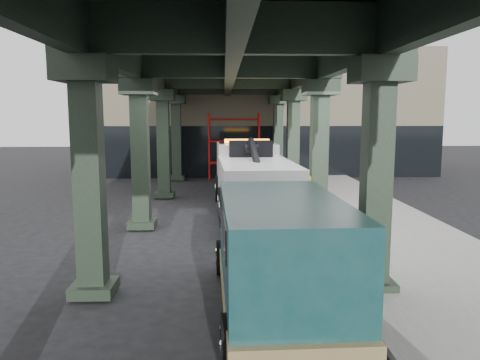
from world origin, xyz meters
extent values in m
plane|color=black|center=(0.00, 0.00, 0.00)|extent=(90.00, 90.00, 0.00)
cube|color=gray|center=(4.50, 2.00, 0.07)|extent=(5.00, 40.00, 0.15)
cube|color=silver|center=(1.70, 2.00, 0.01)|extent=(0.12, 38.00, 0.01)
cube|color=black|center=(2.60, -4.00, 2.50)|extent=(0.55, 0.55, 5.00)
cube|color=black|center=(2.60, -4.00, 4.75)|extent=(1.10, 1.10, 0.50)
cube|color=black|center=(2.60, -4.00, 0.18)|extent=(0.90, 0.90, 0.24)
cube|color=black|center=(2.60, 2.00, 2.50)|extent=(0.55, 0.55, 5.00)
cube|color=black|center=(2.60, 2.00, 4.75)|extent=(1.10, 1.10, 0.50)
cube|color=black|center=(2.60, 2.00, 0.18)|extent=(0.90, 0.90, 0.24)
cube|color=black|center=(2.60, 8.00, 2.50)|extent=(0.55, 0.55, 5.00)
cube|color=black|center=(2.60, 8.00, 4.75)|extent=(1.10, 1.10, 0.50)
cube|color=black|center=(2.60, 8.00, 0.18)|extent=(0.90, 0.90, 0.24)
cube|color=black|center=(2.60, 14.00, 2.50)|extent=(0.55, 0.55, 5.00)
cube|color=black|center=(2.60, 14.00, 4.75)|extent=(1.10, 1.10, 0.50)
cube|color=black|center=(2.60, 14.00, 0.18)|extent=(0.90, 0.90, 0.24)
cube|color=black|center=(-3.40, -4.00, 2.50)|extent=(0.55, 0.55, 5.00)
cube|color=black|center=(-3.40, -4.00, 4.75)|extent=(1.10, 1.10, 0.50)
cube|color=black|center=(-3.40, -4.00, 0.18)|extent=(0.90, 0.90, 0.24)
cube|color=black|center=(-3.40, 2.00, 2.50)|extent=(0.55, 0.55, 5.00)
cube|color=black|center=(-3.40, 2.00, 4.75)|extent=(1.10, 1.10, 0.50)
cube|color=black|center=(-3.40, 2.00, 0.18)|extent=(0.90, 0.90, 0.24)
cube|color=black|center=(-3.40, 8.00, 2.50)|extent=(0.55, 0.55, 5.00)
cube|color=black|center=(-3.40, 8.00, 4.75)|extent=(1.10, 1.10, 0.50)
cube|color=black|center=(-3.40, 8.00, 0.18)|extent=(0.90, 0.90, 0.24)
cube|color=black|center=(-3.40, 14.00, 2.50)|extent=(0.55, 0.55, 5.00)
cube|color=black|center=(-3.40, 14.00, 4.75)|extent=(1.10, 1.10, 0.50)
cube|color=black|center=(-3.40, 14.00, 0.18)|extent=(0.90, 0.90, 0.24)
cube|color=black|center=(2.60, 2.00, 5.55)|extent=(0.35, 32.00, 1.10)
cube|color=black|center=(-3.40, 2.00, 5.55)|extent=(0.35, 32.00, 1.10)
cube|color=black|center=(-0.40, 2.00, 5.55)|extent=(0.35, 32.00, 1.10)
cube|color=black|center=(-0.40, 2.00, 6.25)|extent=(7.40, 32.00, 0.30)
cube|color=#C6B793|center=(2.00, 20.00, 4.00)|extent=(22.00, 10.00, 8.00)
cylinder|color=red|center=(-1.50, 14.90, 2.00)|extent=(0.08, 0.08, 4.00)
cylinder|color=red|center=(-1.50, 14.10, 2.00)|extent=(0.08, 0.08, 4.00)
cylinder|color=red|center=(1.50, 14.90, 2.00)|extent=(0.08, 0.08, 4.00)
cylinder|color=red|center=(1.50, 14.10, 2.00)|extent=(0.08, 0.08, 4.00)
cylinder|color=red|center=(0.00, 14.90, 1.00)|extent=(3.00, 0.08, 0.08)
cylinder|color=red|center=(0.00, 14.90, 2.30)|extent=(3.00, 0.08, 0.08)
cylinder|color=red|center=(0.00, 14.90, 3.60)|extent=(3.00, 0.08, 0.08)
cube|color=black|center=(0.50, 4.08, 0.75)|extent=(1.44, 8.07, 0.27)
cube|color=white|center=(0.38, 6.81, 1.66)|extent=(2.63, 2.68, 1.93)
cube|color=white|center=(0.32, 7.93, 1.12)|extent=(2.55, 0.86, 0.96)
cube|color=black|center=(0.36, 7.07, 2.20)|extent=(2.42, 1.50, 0.91)
cube|color=white|center=(0.56, 2.85, 1.45)|extent=(2.81, 5.47, 1.50)
cube|color=orange|center=(0.39, 6.59, 2.73)|extent=(1.94, 0.39, 0.17)
cube|color=black|center=(0.46, 4.99, 2.52)|extent=(1.74, 0.72, 0.64)
cylinder|color=black|center=(0.55, 3.06, 2.25)|extent=(0.43, 3.75, 1.44)
cube|color=black|center=(0.68, 0.12, 0.37)|extent=(0.39, 1.51, 0.19)
cube|color=black|center=(0.72, -0.63, 0.32)|extent=(1.72, 0.35, 0.19)
cylinder|color=black|center=(-0.82, 7.07, 0.59)|extent=(0.43, 1.19, 1.18)
cylinder|color=silver|center=(-0.82, 7.07, 0.59)|extent=(0.45, 0.67, 0.65)
cylinder|color=black|center=(1.54, 7.18, 0.59)|extent=(0.43, 1.19, 1.18)
cylinder|color=silver|center=(1.54, 7.18, 0.59)|extent=(0.45, 0.67, 0.65)
cylinder|color=black|center=(-0.65, 3.54, 0.59)|extent=(0.43, 1.19, 1.18)
cylinder|color=silver|center=(-0.65, 3.54, 0.59)|extent=(0.45, 0.67, 0.65)
cylinder|color=black|center=(1.70, 3.65, 0.59)|extent=(0.43, 1.19, 1.18)
cylinder|color=silver|center=(1.70, 3.65, 0.59)|extent=(0.45, 0.67, 0.65)
cylinder|color=black|center=(-0.59, 2.15, 0.59)|extent=(0.43, 1.19, 1.18)
cylinder|color=silver|center=(-0.59, 2.15, 0.59)|extent=(0.45, 0.67, 0.65)
cylinder|color=black|center=(1.76, 2.26, 0.59)|extent=(0.43, 1.19, 1.18)
cylinder|color=silver|center=(1.76, 2.26, 0.59)|extent=(0.45, 0.67, 0.65)
cube|color=#0F3638|center=(0.34, -2.63, 0.96)|extent=(2.10, 1.17, 0.91)
cube|color=#0F3638|center=(0.43, -5.40, 1.36)|extent=(2.26, 4.60, 1.97)
cube|color=olive|center=(0.42, -5.00, 0.56)|extent=(2.33, 5.72, 0.35)
cube|color=black|center=(0.36, -3.03, 1.77)|extent=(1.98, 0.49, 0.84)
cube|color=black|center=(0.42, -5.10, 1.87)|extent=(2.26, 3.70, 0.56)
cube|color=silver|center=(0.33, -2.10, 0.56)|extent=(2.02, 0.18, 0.30)
cylinder|color=black|center=(-0.66, -2.71, 0.42)|extent=(0.31, 0.86, 0.85)
cylinder|color=silver|center=(-0.66, -2.71, 0.42)|extent=(0.34, 0.48, 0.47)
cylinder|color=black|center=(1.35, -2.65, 0.42)|extent=(0.31, 0.86, 0.85)
cylinder|color=silver|center=(1.35, -2.65, 0.42)|extent=(0.34, 0.48, 0.47)
cylinder|color=black|center=(-0.53, -6.95, 0.42)|extent=(0.31, 0.86, 0.85)
cylinder|color=silver|center=(-0.53, -6.95, 0.42)|extent=(0.34, 0.48, 0.47)
cylinder|color=black|center=(1.49, -6.88, 0.42)|extent=(0.31, 0.86, 0.85)
cylinder|color=silver|center=(1.49, -6.88, 0.42)|extent=(0.34, 0.48, 0.47)
camera|label=1|loc=(-0.61, -13.67, 3.83)|focal=35.00mm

